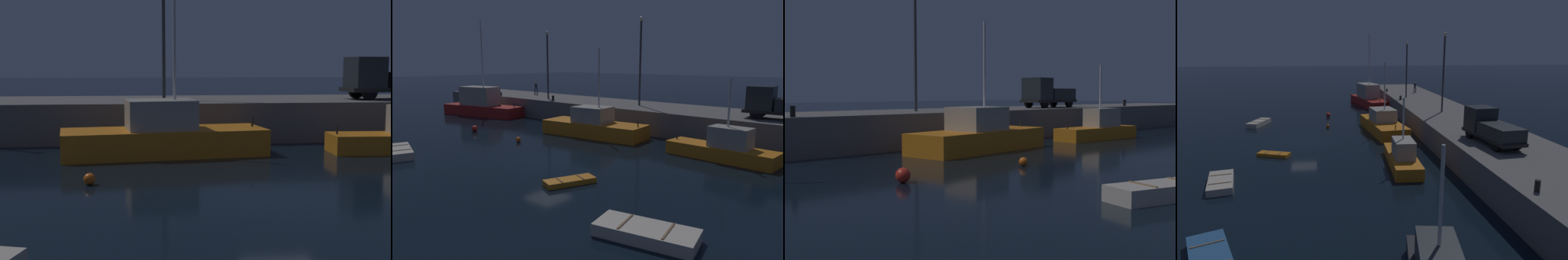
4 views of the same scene
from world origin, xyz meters
The scene contains 18 objects.
ground_plane centered at (0.00, 0.00, 0.00)m, with size 320.00×320.00×0.00m, color black.
pier_quay centered at (0.00, 15.61, 1.10)m, with size 69.08×7.59×2.20m.
fishing_boat_blue centered at (-3.49, 8.61, 0.92)m, with size 9.79×4.28×7.70m.
fishing_boat_white centered at (-22.48, 9.22, 1.33)m, with size 11.09×5.33×11.45m.
fishing_boat_orange centered at (8.41, 8.26, 0.79)m, with size 7.42×2.35×5.49m.
dinghy_orange_near centered at (10.89, -4.82, 0.24)m, with size 4.09×2.41×0.52m.
rowboat_white_mid centered at (4.30, -2.23, 0.14)m, with size 1.91×2.96×0.33m.
dinghy_red_small centered at (-8.95, -5.86, 0.27)m, with size 4.14×2.42×0.58m.
rowboat_blue_far centered at (20.19, -2.67, 0.24)m, with size 4.47×3.12×0.53m.
mooring_buoy_near centered at (-6.38, 2.48, 0.21)m, with size 0.42×0.42×0.42m, color orange.
mooring_buoy_mid centered at (-13.22, 2.56, 0.30)m, with size 0.59×0.59×0.59m, color red.
lamp_post_west centered at (-15.32, 13.83, 6.81)m, with size 0.44×0.44×7.90m.
lamp_post_east centered at (-3.16, 15.21, 7.21)m, with size 0.44×0.44×8.66m.
utility_truck centered at (10.16, 14.54, 3.39)m, with size 6.06×2.47×2.50m.
dockworker centered at (-20.74, 16.50, 3.17)m, with size 0.44×0.44×1.71m.
bollard_west centered at (-22.79, 12.28, 2.43)m, with size 0.28×0.28×0.46m, color black.
bollard_central centered at (19.37, 12.70, 2.50)m, with size 0.28×0.28×0.61m, color black.
bollard_east centered at (-13.07, 12.55, 2.49)m, with size 0.28×0.28×0.58m, color black.
Camera 4 is at (34.51, 2.54, 9.10)m, focal length 32.42 mm.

